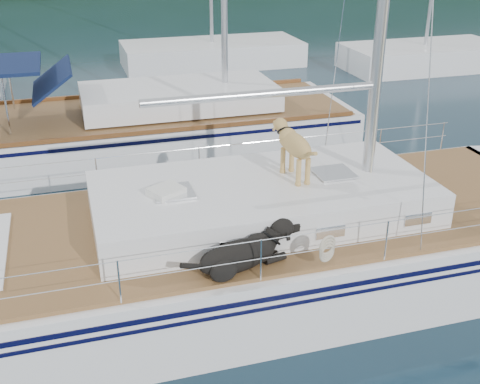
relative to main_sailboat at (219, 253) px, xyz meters
name	(u,v)px	position (x,y,z in m)	size (l,w,h in m)	color
ground	(214,289)	(-0.10, 0.01, -0.68)	(120.00, 120.00, 0.00)	black
main_sailboat	(219,253)	(0.00, 0.00, 0.00)	(12.00, 3.80, 14.01)	white
neighbor_sailboat	(138,132)	(-0.41, 6.51, -0.05)	(11.00, 3.50, 13.30)	white
bg_boat_center	(212,54)	(3.90, 16.01, -0.23)	(7.20, 3.00, 11.65)	white
bg_boat_east	(424,57)	(11.90, 13.01, -0.22)	(6.40, 3.00, 11.65)	white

